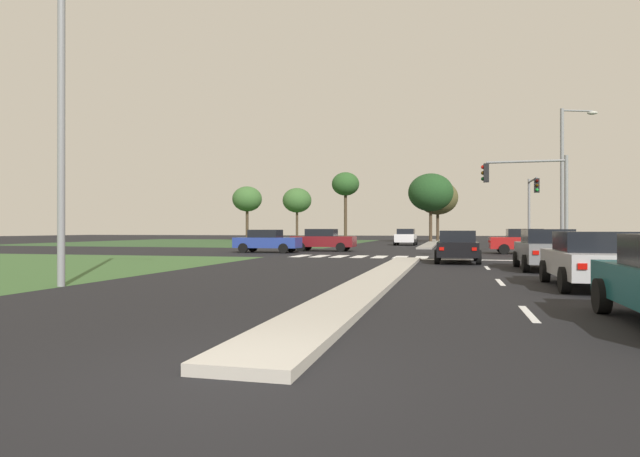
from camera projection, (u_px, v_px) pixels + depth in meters
ground_plane at (418, 253)px, 34.56m from camera, size 200.00×200.00×0.00m
grass_verge_far_left at (216, 242)px, 64.47m from camera, size 35.00×35.00×0.01m
median_island_near at (379, 278)px, 16.11m from camera, size 1.20×22.00×0.14m
median_island_far at (432, 243)px, 58.82m from camera, size 1.20×36.00×0.14m
lane_dash_near at (529, 314)px, 9.74m from camera, size 0.14×2.00×0.01m
lane_dash_second at (500, 282)px, 15.56m from camera, size 0.14×2.00×0.01m
lane_dash_third at (487, 268)px, 21.39m from camera, size 0.14×2.00×0.01m
lane_dash_fourth at (480, 260)px, 27.21m from camera, size 0.14×2.00×0.01m
edge_line_right at (620, 283)px, 15.44m from camera, size 0.14×24.00×0.01m
stop_bar_near at (486, 260)px, 26.85m from camera, size 6.40×0.50×0.01m
crosswalk_bar_near at (301, 256)px, 31.05m from camera, size 0.70×2.80×0.01m
crosswalk_bar_second at (320, 256)px, 30.77m from camera, size 0.70×2.80×0.01m
crosswalk_bar_third at (340, 256)px, 30.49m from camera, size 0.70×2.80×0.01m
crosswalk_bar_fourth at (359, 257)px, 30.22m from camera, size 0.70×2.80×0.01m
crosswalk_bar_fifth at (380, 257)px, 29.94m from camera, size 0.70×2.80×0.01m
crosswalk_bar_sixth at (400, 257)px, 29.66m from camera, size 0.70×2.80×0.01m
crosswalk_bar_seventh at (421, 257)px, 29.39m from camera, size 0.70×2.80×0.01m
car_maroon_near at (323, 240)px, 38.12m from camera, size 4.52×2.06×1.58m
car_black_second at (457, 246)px, 24.91m from camera, size 2.00×4.37×1.49m
car_blue_third at (267, 241)px, 35.66m from camera, size 4.37×1.95×1.53m
car_white_fourth at (406, 237)px, 52.45m from camera, size 2.07×4.38×1.61m
car_grey_fifth at (546, 249)px, 20.31m from camera, size 2.05×4.60×1.55m
car_silver_sixth at (592, 259)px, 14.01m from camera, size 2.07×4.46×1.48m
car_red_eighth at (526, 241)px, 33.62m from camera, size 4.51×1.98×1.58m
traffic_signal_near_right at (533, 189)px, 26.69m from camera, size 4.12×0.32×5.20m
traffic_signal_far_right at (532, 200)px, 37.71m from camera, size 0.32×4.04×5.24m
street_lamp_near at (68, 85)px, 14.37m from camera, size 2.59×0.28×9.72m
street_lamp_second at (565, 174)px, 29.83m from camera, size 2.08×0.85×8.29m
treeline_near at (247, 199)px, 74.42m from camera, size 4.11×4.11×7.54m
treeline_second at (297, 201)px, 70.12m from camera, size 3.79×3.79×6.99m
treeline_third at (346, 185)px, 68.74m from camera, size 3.53×3.53×8.90m
treeline_fourth at (431, 193)px, 63.22m from camera, size 5.27×5.27×8.17m
treeline_fifth at (438, 198)px, 67.22m from camera, size 5.05×5.05×7.69m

